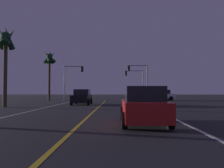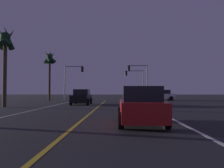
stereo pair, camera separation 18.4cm
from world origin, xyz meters
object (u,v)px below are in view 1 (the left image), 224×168
traffic_light_far_right (134,78)px  traffic_light_near_right (138,74)px  palm_tree_left_mid (6,44)px  car_crossing_side (162,95)px  traffic_light_near_left (74,75)px  car_oncoming (82,97)px  car_lead_same_lane (143,106)px  palm_tree_left_far (49,61)px

traffic_light_far_right → traffic_light_near_right: bearing=91.5°
traffic_light_near_right → palm_tree_left_mid: (-13.90, -14.89, 1.75)m
car_crossing_side → palm_tree_left_mid: size_ratio=0.57×
traffic_light_near_left → palm_tree_left_mid: (-3.59, -14.89, 1.83)m
car_oncoming → traffic_light_near_left: size_ratio=0.78×
car_lead_same_lane → palm_tree_left_mid: palm_tree_left_mid is taller
car_crossing_side → traffic_light_near_left: bearing=3.4°
car_lead_same_lane → traffic_light_near_right: size_ratio=0.76×
car_oncoming → traffic_light_near_left: 11.54m
car_oncoming → car_crossing_side: (11.26, 11.50, 0.00)m
traffic_light_far_right → car_oncoming: bearing=66.1°
car_lead_same_lane → car_crossing_side: (6.23, 26.22, 0.00)m
traffic_light_near_right → traffic_light_near_left: bearing=-0.0°
traffic_light_far_right → traffic_light_near_left: bearing=28.4°
car_oncoming → palm_tree_left_far: bearing=-145.7°
traffic_light_far_right → car_crossing_side: bearing=131.3°
traffic_light_far_right → palm_tree_left_far: 15.40m
palm_tree_left_far → car_oncoming: bearing=-55.7°
car_lead_same_lane → palm_tree_left_mid: (-11.62, 10.48, 5.11)m
car_lead_same_lane → car_oncoming: 15.56m
traffic_light_far_right → car_lead_same_lane: bearing=86.0°
palm_tree_left_mid → traffic_light_near_left: bearing=76.4°
car_crossing_side → traffic_light_near_left: traffic_light_near_left is taller
car_lead_same_lane → traffic_light_far_right: bearing=-4.0°
traffic_light_near_left → palm_tree_left_mid: size_ratio=0.73×
traffic_light_near_left → palm_tree_left_far: palm_tree_left_far is taller
palm_tree_left_mid → palm_tree_left_far: 13.97m
traffic_light_near_right → traffic_light_near_left: traffic_light_near_right is taller
car_oncoming → palm_tree_left_far: palm_tree_left_far is taller
traffic_light_far_right → palm_tree_left_mid: palm_tree_left_mid is taller
palm_tree_left_far → car_lead_same_lane: bearing=-64.5°
car_oncoming → traffic_light_near_right: (7.31, 10.65, 3.36)m
traffic_light_near_right → palm_tree_left_mid: palm_tree_left_mid is taller
car_crossing_side → palm_tree_left_far: palm_tree_left_far is taller
car_crossing_side → palm_tree_left_mid: (-17.84, -15.74, 5.11)m
car_lead_same_lane → palm_tree_left_far: 27.63m
traffic_light_far_right → palm_tree_left_mid: size_ratio=0.70×
traffic_light_near_right → traffic_light_far_right: size_ratio=1.06×
car_crossing_side → palm_tree_left_far: (-17.90, -1.77, 5.43)m
traffic_light_near_left → palm_tree_left_far: 4.34m
car_crossing_side → palm_tree_left_far: size_ratio=0.54×
traffic_light_near_left → palm_tree_left_mid: palm_tree_left_mid is taller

